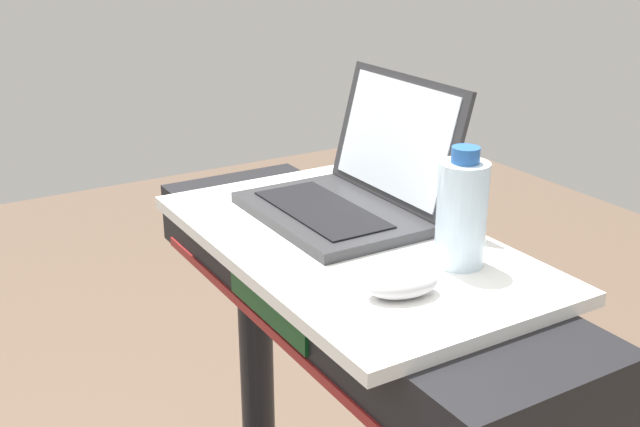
% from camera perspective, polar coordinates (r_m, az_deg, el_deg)
% --- Properties ---
extents(desk_board, '(0.67, 0.38, 0.02)m').
position_cam_1_polar(desk_board, '(1.21, 2.03, -2.22)').
color(desk_board, white).
rests_on(desk_board, treadmill_base).
extents(laptop, '(0.31, 0.27, 0.22)m').
position_cam_1_polar(laptop, '(1.29, 2.31, 1.89)').
color(laptop, '#2D2D30').
rests_on(laptop, desk_board).
extents(computer_mouse, '(0.08, 0.11, 0.03)m').
position_cam_1_polar(computer_mouse, '(1.03, 5.99, -5.12)').
color(computer_mouse, '#B2B2B7').
rests_on(computer_mouse, desk_board).
extents(water_bottle, '(0.07, 0.07, 0.17)m').
position_cam_1_polar(water_bottle, '(1.11, 10.30, 0.12)').
color(water_bottle, silver).
rests_on(water_bottle, desk_board).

